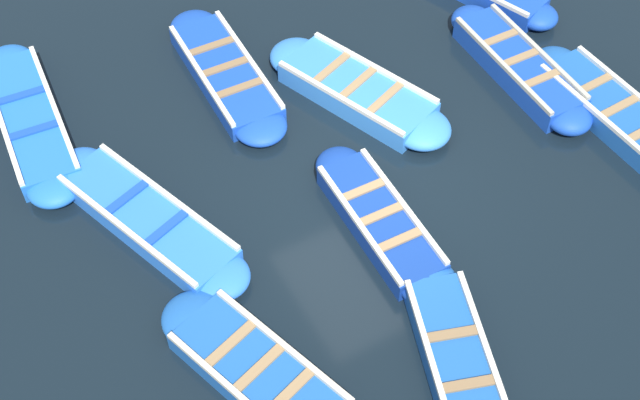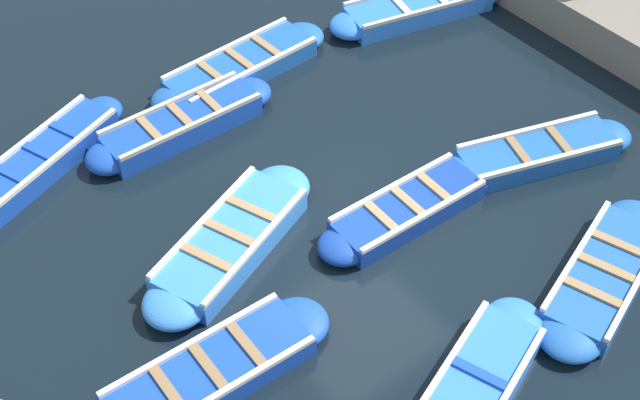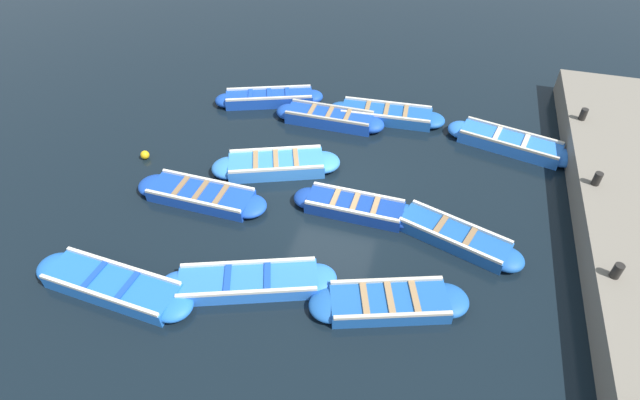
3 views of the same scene
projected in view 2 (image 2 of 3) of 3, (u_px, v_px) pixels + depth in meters
name	position (u px, v px, depth m)	size (l,w,h in m)	color
ground_plane	(360.00, 230.00, 13.69)	(120.00, 120.00, 0.00)	black
boat_drifting	(408.00, 210.00, 13.74)	(3.32, 0.91, 0.41)	navy
boat_inner_gap	(210.00, 374.00, 11.66)	(3.72, 1.06, 0.38)	#1947B7
boat_outer_left	(604.00, 275.00, 12.84)	(3.58, 1.95, 0.38)	#1E59AD
boat_tucked	(241.00, 67.00, 16.28)	(3.82, 1.08, 0.41)	#1E59AD
boat_alongside	(538.00, 154.00, 14.65)	(3.52, 1.84, 0.41)	#1E59AD
boat_mid_row	(418.00, 8.00, 17.63)	(3.90, 1.71, 0.43)	blue
boat_end_of_row	(41.00, 160.00, 14.51)	(3.68, 1.93, 0.43)	#1947B7
boat_far_corner	(182.00, 124.00, 15.13)	(3.57, 0.87, 0.45)	#1947B7
boat_outer_right	(231.00, 242.00, 13.25)	(3.75, 2.19, 0.44)	#3884E0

